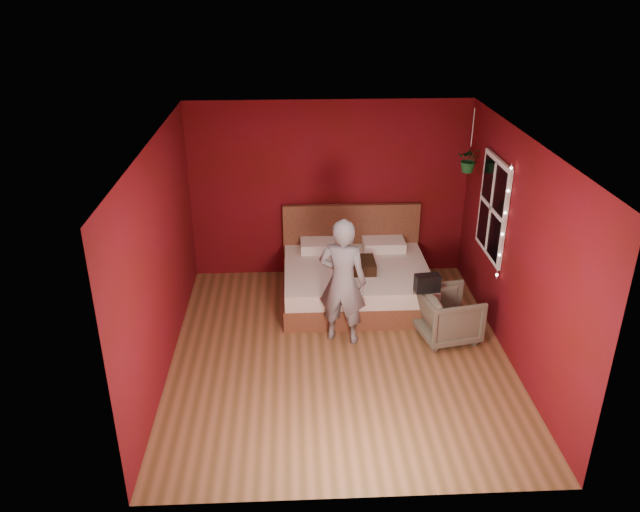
{
  "coord_description": "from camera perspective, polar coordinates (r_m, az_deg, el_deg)",
  "views": [
    {
      "loc": [
        -0.54,
        -6.29,
        4.24
      ],
      "look_at": [
        -0.22,
        0.4,
        1.12
      ],
      "focal_mm": 35.0,
      "sensor_mm": 36.0,
      "label": 1
    }
  ],
  "objects": [
    {
      "name": "fairy_lights",
      "position": [
        7.62,
        16.45,
        2.86
      ],
      "size": [
        0.04,
        0.04,
        1.45
      ],
      "color": "silver",
      "rests_on": "room_walls"
    },
    {
      "name": "bed",
      "position": [
        8.73,
        3.26,
        -1.98
      ],
      "size": [
        2.01,
        1.71,
        1.1
      ],
      "color": "brown",
      "rests_on": "ground"
    },
    {
      "name": "armchair",
      "position": [
        7.91,
        11.66,
        -5.33
      ],
      "size": [
        0.82,
        0.8,
        0.63
      ],
      "primitive_type": "imported",
      "rotation": [
        0.0,
        0.0,
        1.77
      ],
      "color": "#686752",
      "rests_on": "ground"
    },
    {
      "name": "room_walls",
      "position": [
        6.82,
        2.0,
        2.9
      ],
      "size": [
        4.04,
        4.54,
        2.62
      ],
      "color": "maroon",
      "rests_on": "ground"
    },
    {
      "name": "person",
      "position": [
        7.48,
        2.07,
        -2.37
      ],
      "size": [
        0.68,
        0.55,
        1.61
      ],
      "primitive_type": "imported",
      "rotation": [
        0.0,
        0.0,
        2.82
      ],
      "color": "slate",
      "rests_on": "ground"
    },
    {
      "name": "handbag",
      "position": [
        7.69,
        9.78,
        -2.45
      ],
      "size": [
        0.32,
        0.19,
        0.22
      ],
      "primitive_type": "cube",
      "rotation": [
        0.0,
        0.0,
        0.13
      ],
      "color": "black",
      "rests_on": "armchair"
    },
    {
      "name": "floor",
      "position": [
        7.61,
        1.81,
        -8.9
      ],
      "size": [
        4.5,
        4.5,
        0.0
      ],
      "primitive_type": "plane",
      "color": "brown",
      "rests_on": "ground"
    },
    {
      "name": "window",
      "position": [
        8.1,
        15.49,
        4.27
      ],
      "size": [
        0.05,
        0.97,
        1.27
      ],
      "color": "white",
      "rests_on": "room_walls"
    },
    {
      "name": "hanging_plant",
      "position": [
        8.54,
        13.51,
        8.56
      ],
      "size": [
        0.37,
        0.35,
        0.85
      ],
      "color": "silver",
      "rests_on": "room_walls"
    },
    {
      "name": "throw_pillow",
      "position": [
        8.42,
        3.58,
        -0.85
      ],
      "size": [
        0.43,
        0.43,
        0.15
      ],
      "primitive_type": "cube",
      "rotation": [
        0.0,
        0.0,
        0.0
      ],
      "color": "black",
      "rests_on": "bed"
    }
  ]
}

